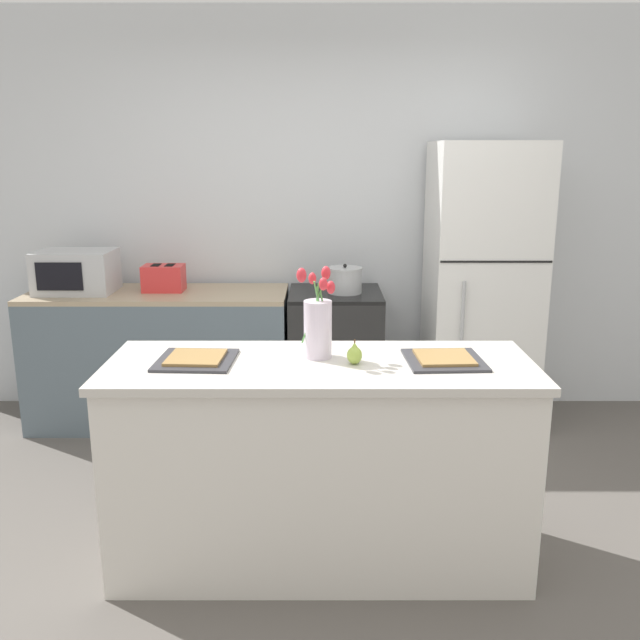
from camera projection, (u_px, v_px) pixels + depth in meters
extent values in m
plane|color=#59544F|center=(320.00, 556.00, 3.06)|extent=(10.00, 10.00, 0.00)
cube|color=silver|center=(320.00, 215.00, 4.67)|extent=(5.20, 0.08, 2.70)
cube|color=silver|center=(320.00, 467.00, 2.95)|extent=(1.76, 0.62, 0.89)
cube|color=beige|center=(320.00, 366.00, 2.84)|extent=(1.80, 0.66, 0.03)
cube|color=slate|center=(161.00, 360.00, 4.51)|extent=(1.68, 0.60, 0.86)
cube|color=tan|center=(158.00, 294.00, 4.40)|extent=(1.68, 0.60, 0.03)
cube|color=black|center=(335.00, 359.00, 4.51)|extent=(0.60, 0.60, 0.87)
cube|color=black|center=(336.00, 294.00, 4.40)|extent=(0.60, 0.60, 0.02)
cube|color=black|center=(336.00, 379.00, 4.22)|extent=(0.42, 0.01, 0.29)
cube|color=white|center=(482.00, 288.00, 4.39)|extent=(0.68, 0.64, 1.84)
cube|color=black|center=(497.00, 262.00, 4.02)|extent=(0.67, 0.01, 0.01)
cylinder|color=#B2B5B7|center=(461.00, 346.00, 4.13)|extent=(0.02, 0.02, 0.80)
cylinder|color=silver|center=(318.00, 329.00, 2.88)|extent=(0.12, 0.12, 0.25)
cylinder|color=#569E4C|center=(325.00, 318.00, 2.86)|extent=(0.05, 0.01, 0.23)
ellipsoid|color=red|center=(331.00, 287.00, 2.83)|extent=(0.04, 0.04, 0.06)
cylinder|color=#569E4C|center=(320.00, 310.00, 2.88)|extent=(0.06, 0.09, 0.27)
ellipsoid|color=red|center=(326.00, 273.00, 2.88)|extent=(0.04, 0.04, 0.06)
cylinder|color=#569E4C|center=(315.00, 313.00, 2.87)|extent=(0.03, 0.04, 0.26)
ellipsoid|color=red|center=(312.00, 278.00, 2.85)|extent=(0.03, 0.03, 0.05)
cylinder|color=#569E4C|center=(314.00, 311.00, 2.85)|extent=(0.11, 0.06, 0.27)
ellipsoid|color=red|center=(301.00, 275.00, 2.79)|extent=(0.04, 0.04, 0.06)
cylinder|color=#569E4C|center=(320.00, 316.00, 2.85)|extent=(0.03, 0.05, 0.25)
ellipsoid|color=red|center=(323.00, 284.00, 2.79)|extent=(0.04, 0.04, 0.05)
ellipsoid|color=#9EBC47|center=(354.00, 355.00, 2.81)|extent=(0.06, 0.06, 0.07)
cone|color=#9EBC47|center=(355.00, 346.00, 2.80)|extent=(0.04, 0.04, 0.03)
cylinder|color=brown|center=(355.00, 341.00, 2.79)|extent=(0.01, 0.01, 0.01)
cube|color=#333338|center=(196.00, 360.00, 2.85)|extent=(0.33, 0.33, 0.01)
cube|color=#A37A42|center=(196.00, 357.00, 2.84)|extent=(0.24, 0.24, 0.01)
cube|color=#333338|center=(444.00, 360.00, 2.85)|extent=(0.33, 0.33, 0.01)
cube|color=#A37A42|center=(444.00, 357.00, 2.84)|extent=(0.24, 0.24, 0.01)
cube|color=red|center=(164.00, 278.00, 4.41)|extent=(0.26, 0.18, 0.17)
cube|color=black|center=(156.00, 265.00, 4.39)|extent=(0.05, 0.11, 0.01)
cube|color=black|center=(170.00, 265.00, 4.39)|extent=(0.05, 0.11, 0.01)
cube|color=black|center=(142.00, 274.00, 4.40)|extent=(0.02, 0.02, 0.02)
cylinder|color=#B2B5B7|center=(345.00, 281.00, 4.35)|extent=(0.22, 0.22, 0.15)
cylinder|color=#B2B5B7|center=(345.00, 269.00, 4.33)|extent=(0.22, 0.22, 0.01)
sphere|color=black|center=(345.00, 266.00, 4.32)|extent=(0.02, 0.02, 0.02)
cube|color=#B7BABC|center=(77.00, 271.00, 4.37)|extent=(0.48, 0.36, 0.27)
cube|color=black|center=(59.00, 276.00, 4.19)|extent=(0.29, 0.01, 0.18)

